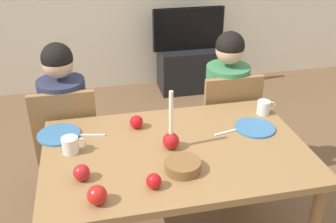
% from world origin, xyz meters
% --- Properties ---
extents(dining_table, '(1.40, 0.90, 0.75)m').
position_xyz_m(dining_table, '(0.00, 0.00, 0.67)').
color(dining_table, olive).
rests_on(dining_table, ground).
extents(chair_left, '(0.40, 0.40, 0.90)m').
position_xyz_m(chair_left, '(-0.60, 0.61, 0.51)').
color(chair_left, olive).
rests_on(chair_left, ground).
extents(chair_right, '(0.40, 0.40, 0.90)m').
position_xyz_m(chair_right, '(0.52, 0.61, 0.51)').
color(chair_right, olive).
rests_on(chair_right, ground).
extents(person_left_child, '(0.30, 0.30, 1.17)m').
position_xyz_m(person_left_child, '(-0.60, 0.64, 0.57)').
color(person_left_child, '#33384C').
rests_on(person_left_child, ground).
extents(person_right_child, '(0.30, 0.30, 1.17)m').
position_xyz_m(person_right_child, '(0.52, 0.64, 0.57)').
color(person_right_child, '#33384C').
rests_on(person_right_child, ground).
extents(tv_stand, '(0.64, 0.40, 0.48)m').
position_xyz_m(tv_stand, '(0.68, 2.30, 0.24)').
color(tv_stand, black).
rests_on(tv_stand, ground).
extents(tv, '(0.79, 0.05, 0.46)m').
position_xyz_m(tv, '(0.68, 2.30, 0.71)').
color(tv, black).
rests_on(tv, tv_stand).
extents(candle_centerpiece, '(0.09, 0.09, 0.33)m').
position_xyz_m(candle_centerpiece, '(-0.02, 0.01, 0.82)').
color(candle_centerpiece, red).
rests_on(candle_centerpiece, dining_table).
extents(plate_left, '(0.24, 0.24, 0.01)m').
position_xyz_m(plate_left, '(-0.61, 0.27, 0.76)').
color(plate_left, teal).
rests_on(plate_left, dining_table).
extents(plate_right, '(0.23, 0.23, 0.01)m').
position_xyz_m(plate_right, '(0.50, 0.11, 0.76)').
color(plate_right, teal).
rests_on(plate_right, dining_table).
extents(mug_left, '(0.13, 0.09, 0.09)m').
position_xyz_m(mug_left, '(-0.54, 0.09, 0.79)').
color(mug_left, silver).
rests_on(mug_left, dining_table).
extents(mug_right, '(0.12, 0.08, 0.09)m').
position_xyz_m(mug_right, '(0.62, 0.27, 0.79)').
color(mug_right, silver).
rests_on(mug_right, dining_table).
extents(fork_left, '(0.18, 0.05, 0.01)m').
position_xyz_m(fork_left, '(-0.45, 0.23, 0.75)').
color(fork_left, silver).
rests_on(fork_left, dining_table).
extents(fork_right, '(0.18, 0.05, 0.01)m').
position_xyz_m(fork_right, '(0.33, 0.10, 0.75)').
color(fork_right, silver).
rests_on(fork_right, dining_table).
extents(bowl_walnuts, '(0.18, 0.18, 0.05)m').
position_xyz_m(bowl_walnuts, '(-0.01, -0.19, 0.78)').
color(bowl_walnuts, brown).
rests_on(bowl_walnuts, dining_table).
extents(apple_near_candle, '(0.09, 0.09, 0.09)m').
position_xyz_m(apple_near_candle, '(-0.43, -0.34, 0.79)').
color(apple_near_candle, red).
rests_on(apple_near_candle, dining_table).
extents(apple_by_left_plate, '(0.07, 0.07, 0.07)m').
position_xyz_m(apple_by_left_plate, '(-0.17, -0.29, 0.79)').
color(apple_by_left_plate, red).
rests_on(apple_by_left_plate, dining_table).
extents(apple_by_right_mug, '(0.08, 0.08, 0.08)m').
position_xyz_m(apple_by_right_mug, '(-0.17, 0.26, 0.79)').
color(apple_by_right_mug, red).
rests_on(apple_by_right_mug, dining_table).
extents(apple_far_edge, '(0.08, 0.08, 0.08)m').
position_xyz_m(apple_far_edge, '(-0.49, -0.16, 0.79)').
color(apple_far_edge, '#AF1A1F').
rests_on(apple_far_edge, dining_table).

